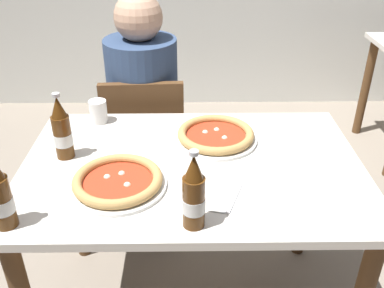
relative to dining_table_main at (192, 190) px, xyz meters
The scene contains 10 objects.
dining_table_main is the anchor object (origin of this frame).
chair_behind_table 0.67m from the dining_table_main, 110.48° to the left, with size 0.42×0.42×0.85m.
diner_seated 0.70m from the dining_table_main, 109.32° to the left, with size 0.34×0.34×1.21m.
pizza_margherita_near 0.23m from the dining_table_main, 60.68° to the left, with size 0.32×0.32×0.04m.
pizza_marinara_far 0.31m from the dining_table_main, 150.54° to the right, with size 0.31×0.31×0.04m.
beer_bottle_left 0.66m from the dining_table_main, 149.29° to the right, with size 0.07×0.07×0.25m.
beer_bottle_center 0.51m from the dining_table_main, behind, with size 0.07×0.07×0.25m.
beer_bottle_right 0.39m from the dining_table_main, 90.61° to the right, with size 0.07×0.07×0.25m.
napkin_with_cutlery 0.28m from the dining_table_main, 53.08° to the right, with size 0.22×0.22×0.01m.
paper_cup 0.53m from the dining_table_main, 139.63° to the left, with size 0.07×0.07×0.10m, color white.
Camera 1 is at (-0.02, -1.27, 1.57)m, focal length 40.09 mm.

